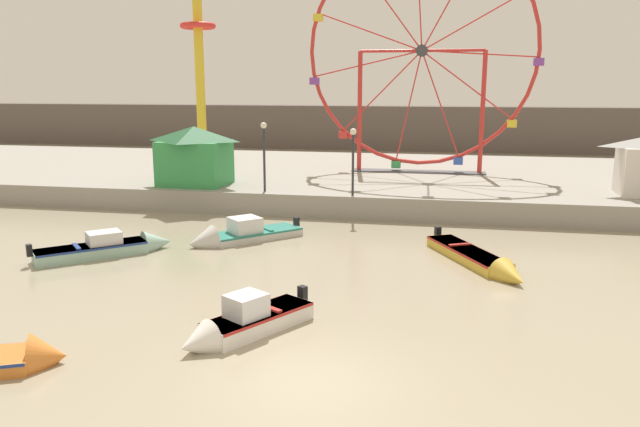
# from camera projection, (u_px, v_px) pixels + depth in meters

# --- Properties ---
(ground_plane) EXTENTS (240.00, 240.00, 0.00)m
(ground_plane) POSITION_uv_depth(u_px,v_px,m) (310.00, 381.00, 14.03)
(ground_plane) COLOR gray
(quay_promenade) EXTENTS (110.00, 19.67, 1.16)m
(quay_promenade) POSITION_uv_depth(u_px,v_px,m) (398.00, 180.00, 39.52)
(quay_promenade) COLOR gray
(quay_promenade) RESTS_ON ground_plane
(distant_town_skyline) EXTENTS (140.00, 3.00, 4.40)m
(distant_town_skyline) POSITION_uv_depth(u_px,v_px,m) (416.00, 128.00, 62.05)
(distant_town_skyline) COLOR #564C47
(distant_town_skyline) RESTS_ON ground_plane
(motorboat_mustard_yellow) EXTENTS (3.72, 5.79, 1.05)m
(motorboat_mustard_yellow) POSITION_uv_depth(u_px,v_px,m) (482.00, 261.00, 22.68)
(motorboat_mustard_yellow) COLOR gold
(motorboat_mustard_yellow) RESTS_ON ground_plane
(motorboat_pale_grey) EXTENTS (4.54, 4.58, 1.50)m
(motorboat_pale_grey) POSITION_uv_depth(u_px,v_px,m) (235.00, 236.00, 26.25)
(motorboat_pale_grey) COLOR silver
(motorboat_pale_grey) RESTS_ON ground_plane
(motorboat_seafoam) EXTENTS (4.60, 4.37, 1.27)m
(motorboat_seafoam) POSITION_uv_depth(u_px,v_px,m) (113.00, 247.00, 24.29)
(motorboat_seafoam) COLOR #93BCAD
(motorboat_seafoam) RESTS_ON ground_plane
(motorboat_white_red_stripe) EXTENTS (3.08, 4.06, 1.38)m
(motorboat_white_red_stripe) POSITION_uv_depth(u_px,v_px,m) (241.00, 324.00, 16.44)
(motorboat_white_red_stripe) COLOR silver
(motorboat_white_red_stripe) RESTS_ON ground_plane
(ferris_wheel_red_frame) EXTENTS (13.94, 1.20, 14.28)m
(ferris_wheel_red_frame) POSITION_uv_depth(u_px,v_px,m) (422.00, 54.00, 37.28)
(ferris_wheel_red_frame) COLOR red
(ferris_wheel_red_frame) RESTS_ON quay_promenade
(drop_tower_yellow_tower) EXTENTS (2.80, 2.80, 14.27)m
(drop_tower_yellow_tower) POSITION_uv_depth(u_px,v_px,m) (199.00, 64.00, 46.44)
(drop_tower_yellow_tower) COLOR gold
(drop_tower_yellow_tower) RESTS_ON quay_promenade
(carnival_booth_green_kiosk) EXTENTS (3.89, 3.30, 3.19)m
(carnival_booth_green_kiosk) POSITION_uv_depth(u_px,v_px,m) (195.00, 155.00, 33.63)
(carnival_booth_green_kiosk) COLOR #33934C
(carnival_booth_green_kiosk) RESTS_ON quay_promenade
(promenade_lamp_near) EXTENTS (0.32, 0.32, 3.54)m
(promenade_lamp_near) POSITION_uv_depth(u_px,v_px,m) (264.00, 146.00, 31.37)
(promenade_lamp_near) COLOR #2D2D33
(promenade_lamp_near) RESTS_ON quay_promenade
(promenade_lamp_far) EXTENTS (0.32, 0.32, 3.31)m
(promenade_lamp_far) POSITION_uv_depth(u_px,v_px,m) (353.00, 151.00, 30.27)
(promenade_lamp_far) COLOR #2D2D33
(promenade_lamp_far) RESTS_ON quay_promenade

